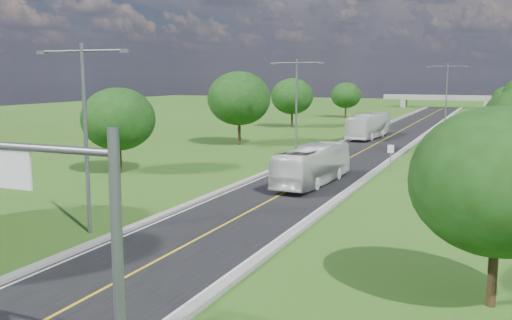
{
  "coord_description": "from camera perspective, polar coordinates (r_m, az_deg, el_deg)",
  "views": [
    {
      "loc": [
        14.03,
        -11.66,
        8.4
      ],
      "look_at": [
        -0.29,
        21.26,
        3.0
      ],
      "focal_mm": 40.0,
      "sensor_mm": 36.0,
      "label": 1
    }
  ],
  "objects": [
    {
      "name": "signal_mast",
      "position": [
        15.26,
        -20.15,
        -5.23
      ],
      "size": [
        8.54,
        0.33,
        7.2
      ],
      "color": "slate",
      "rests_on": "ground"
    },
    {
      "name": "tree_ra",
      "position": [
        21.98,
        23.08,
        -1.98
      ],
      "size": [
        6.3,
        6.3,
        7.33
      ],
      "color": "black",
      "rests_on": "ground"
    },
    {
      "name": "road",
      "position": [
        79.36,
        13.21,
        2.28
      ],
      "size": [
        8.0,
        150.0,
        0.06
      ],
      "primitive_type": "cube",
      "color": "black",
      "rests_on": "ground"
    },
    {
      "name": "curb_left",
      "position": [
        80.21,
        10.23,
        2.49
      ],
      "size": [
        0.5,
        150.0,
        0.22
      ],
      "primitive_type": "cube",
      "color": "gray",
      "rests_on": "ground"
    },
    {
      "name": "ground",
      "position": [
        73.5,
        12.36,
        1.8
      ],
      "size": [
        260.0,
        260.0,
        0.0
      ],
      "primitive_type": "plane",
      "color": "#365919",
      "rests_on": "ground"
    },
    {
      "name": "tree_re",
      "position": [
        111.74,
        23.86,
        5.59
      ],
      "size": [
        5.46,
        5.46,
        6.35
      ],
      "color": "black",
      "rests_on": "ground"
    },
    {
      "name": "streetlight_near_left",
      "position": [
        31.1,
        -16.72,
        3.66
      ],
      "size": [
        5.9,
        0.25,
        10.0
      ],
      "color": "slate",
      "rests_on": "ground"
    },
    {
      "name": "tree_ld",
      "position": [
        91.17,
        3.62,
        6.38
      ],
      "size": [
        6.72,
        6.72,
        7.82
      ],
      "color": "black",
      "rests_on": "ground"
    },
    {
      "name": "tree_lb",
      "position": [
        49.89,
        -13.61,
        4.0
      ],
      "size": [
        6.3,
        6.3,
        7.33
      ],
      "color": "black",
      "rests_on": "ground"
    },
    {
      "name": "speed_limit_sign",
      "position": [
        50.88,
        13.31,
        0.65
      ],
      "size": [
        0.55,
        0.09,
        2.4
      ],
      "color": "slate",
      "rests_on": "ground"
    },
    {
      "name": "streetlight_mid_left",
      "position": [
        60.14,
        4.07,
        6.2
      ],
      "size": [
        5.9,
        0.25,
        10.0
      ],
      "color": "slate",
      "rests_on": "ground"
    },
    {
      "name": "overpass",
      "position": [
        152.42,
        18.32,
        5.88
      ],
      "size": [
        30.0,
        3.0,
        3.2
      ],
      "color": "gray",
      "rests_on": "ground"
    },
    {
      "name": "tree_lc",
      "position": [
        68.21,
        -1.7,
        6.18
      ],
      "size": [
        7.56,
        7.56,
        8.79
      ],
      "color": "black",
      "rests_on": "ground"
    },
    {
      "name": "bus_inbound",
      "position": [
        76.71,
        11.21,
        3.38
      ],
      "size": [
        3.49,
        11.87,
        3.26
      ],
      "primitive_type": "imported",
      "rotation": [
        0.0,
        0.0,
        -0.06
      ],
      "color": "white",
      "rests_on": "road"
    },
    {
      "name": "tree_le",
      "position": [
        113.38,
        8.99,
        6.4
      ],
      "size": [
        5.88,
        5.88,
        6.84
      ],
      "color": "black",
      "rests_on": "ground"
    },
    {
      "name": "curb_right",
      "position": [
        78.71,
        16.26,
        2.17
      ],
      "size": [
        0.5,
        150.0,
        0.22
      ],
      "primitive_type": "cube",
      "color": "gray",
      "rests_on": "ground"
    },
    {
      "name": "bus_outbound",
      "position": [
        43.69,
        5.69,
        -0.52
      ],
      "size": [
        3.14,
        10.77,
        2.96
      ],
      "primitive_type": "imported",
      "rotation": [
        0.0,
        0.0,
        3.08
      ],
      "color": "white",
      "rests_on": "road"
    },
    {
      "name": "streetlight_far_right",
      "position": [
        90.05,
        18.52,
        6.56
      ],
      "size": [
        5.9,
        0.25,
        10.0
      ],
      "color": "slate",
      "rests_on": "ground"
    }
  ]
}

